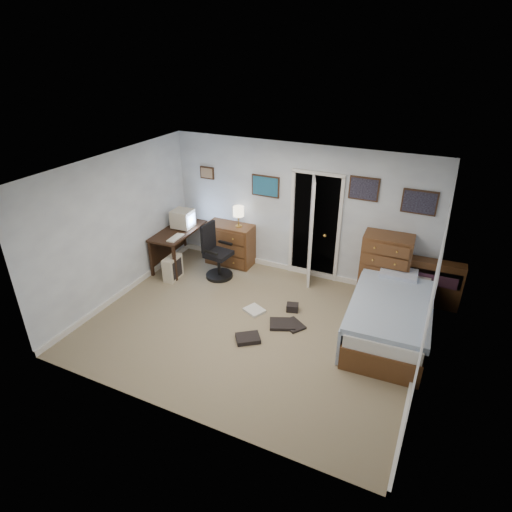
{
  "coord_description": "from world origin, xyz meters",
  "views": [
    {
      "loc": [
        2.44,
        -5.0,
        4.08
      ],
      "look_at": [
        -0.05,
        0.3,
        1.1
      ],
      "focal_mm": 30.0,
      "sensor_mm": 36.0,
      "label": 1
    }
  ],
  "objects": [
    {
      "name": "media_stack",
      "position": [
        -2.32,
        2.15,
        0.43
      ],
      "size": [
        0.18,
        0.18,
        0.86
      ],
      "primitive_type": "cube",
      "rotation": [
        0.0,
        0.0,
        0.03
      ],
      "color": "maroon",
      "rests_on": "floor"
    },
    {
      "name": "bed",
      "position": [
        1.98,
        0.7,
        0.33
      ],
      "size": [
        1.24,
        2.18,
        0.7
      ],
      "rotation": [
        0.0,
        0.0,
        0.05
      ],
      "color": "brown",
      "rests_on": "floor"
    },
    {
      "name": "headboard_bookcase",
      "position": [
        2.5,
        1.86,
        0.44
      ],
      "size": [
        0.92,
        0.27,
        0.82
      ],
      "rotation": [
        0.0,
        0.0,
        0.03
      ],
      "color": "brown",
      "rests_on": "floor"
    },
    {
      "name": "office_chair",
      "position": [
        -1.3,
        1.17,
        0.41
      ],
      "size": [
        0.56,
        0.56,
        1.06
      ],
      "rotation": [
        0.0,
        0.0,
        -0.09
      ],
      "color": "black",
      "rests_on": "floor"
    },
    {
      "name": "crt_monitor",
      "position": [
        -2.18,
        1.44,
        0.94
      ],
      "size": [
        0.41,
        0.38,
        0.36
      ],
      "rotation": [
        0.0,
        0.0,
        0.05
      ],
      "color": "beige",
      "rests_on": "computer_desk"
    },
    {
      "name": "keyboard",
      "position": [
        -2.02,
        0.94,
        0.76
      ],
      "size": [
        0.17,
        0.41,
        0.02
      ],
      "primitive_type": "cube",
      "rotation": [
        0.0,
        0.0,
        0.05
      ],
      "color": "beige",
      "rests_on": "computer_desk"
    },
    {
      "name": "pc_tower",
      "position": [
        -2.0,
        0.74,
        0.23
      ],
      "size": [
        0.23,
        0.43,
        0.45
      ],
      "rotation": [
        0.0,
        0.0,
        0.05
      ],
      "color": "beige",
      "rests_on": "floor"
    },
    {
      "name": "tall_dresser",
      "position": [
        1.7,
        1.75,
        0.59
      ],
      "size": [
        0.83,
        0.51,
        1.19
      ],
      "primitive_type": "cube",
      "rotation": [
        0.0,
        0.0,
        0.05
      ],
      "color": "brown",
      "rests_on": "floor"
    },
    {
      "name": "table_lamp",
      "position": [
        -1.12,
        1.78,
        1.13
      ],
      "size": [
        0.21,
        0.21,
        0.41
      ],
      "rotation": [
        0.0,
        0.0,
        0.02
      ],
      "color": "gold",
      "rests_on": "low_dresser"
    },
    {
      "name": "wall_posters",
      "position": [
        0.57,
        1.98,
        1.75
      ],
      "size": [
        4.38,
        0.04,
        0.6
      ],
      "color": "#331E11",
      "rests_on": "floor"
    },
    {
      "name": "low_dresser",
      "position": [
        -1.32,
        1.77,
        0.42
      ],
      "size": [
        0.95,
        0.49,
        0.83
      ],
      "primitive_type": "cube",
      "rotation": [
        0.0,
        0.0,
        0.02
      ],
      "color": "brown",
      "rests_on": "floor"
    },
    {
      "name": "floor",
      "position": [
        0.0,
        0.0,
        -0.01
      ],
      "size": [
        5.0,
        4.0,
        0.02
      ],
      "primitive_type": "cube",
      "color": "gray",
      "rests_on": "ground"
    },
    {
      "name": "floor_clutter",
      "position": [
        0.29,
        0.17,
        0.03
      ],
      "size": [
        1.15,
        1.35,
        0.12
      ],
      "rotation": [
        0.0,
        0.0,
        0.21
      ],
      "color": "black",
      "rests_on": "floor"
    },
    {
      "name": "computer_desk",
      "position": [
        -2.29,
        1.28,
        0.58
      ],
      "size": [
        0.67,
        1.33,
        0.75
      ],
      "rotation": [
        0.0,
        0.0,
        0.05
      ],
      "color": "black",
      "rests_on": "floor"
    },
    {
      "name": "doorway",
      "position": [
        0.35,
        2.27,
        1.0
      ],
      "size": [
        0.96,
        1.12,
        2.05
      ],
      "color": "black",
      "rests_on": "floor"
    }
  ]
}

